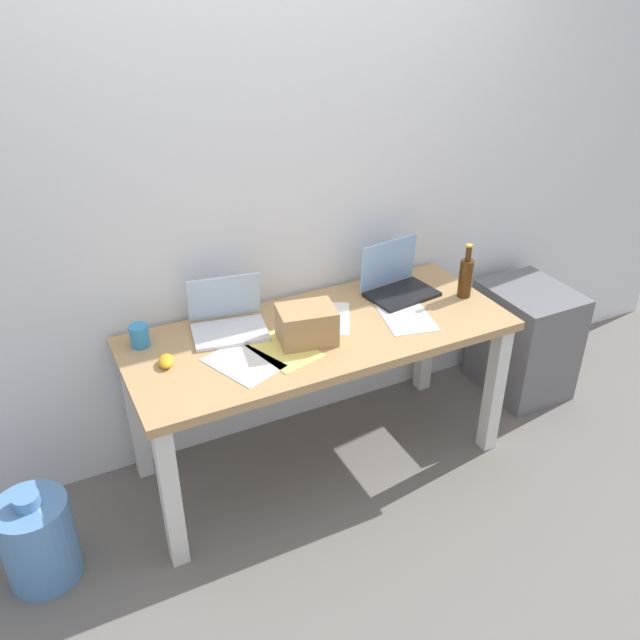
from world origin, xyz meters
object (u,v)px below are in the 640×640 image
object	(u,v)px
beer_bottle	(466,277)
cardboard_box	(307,325)
computer_mouse	(166,361)
laptop_right	(397,282)
filing_cabinet	(524,340)
laptop_left	(228,320)
water_cooler_jug	(38,540)
coffee_mug	(140,336)
desk	(320,350)

from	to	relation	value
beer_bottle	cardboard_box	distance (m)	0.85
computer_mouse	cardboard_box	xyz separation A→B (m)	(0.58, -0.09, 0.06)
computer_mouse	laptop_right	bearing A→B (deg)	21.59
beer_bottle	filing_cabinet	distance (m)	0.74
laptop_left	water_cooler_jug	xyz separation A→B (m)	(-0.93, -0.30, -0.59)
laptop_left	computer_mouse	xyz separation A→B (m)	(-0.32, -0.15, -0.03)
coffee_mug	beer_bottle	bearing A→B (deg)	-9.23
beer_bottle	cardboard_box	size ratio (longest dim) A/B	1.12
beer_bottle	filing_cabinet	size ratio (longest dim) A/B	0.43
water_cooler_jug	laptop_right	bearing A→B (deg)	8.57
laptop_right	coffee_mug	bearing A→B (deg)	176.59
computer_mouse	water_cooler_jug	xyz separation A→B (m)	(-0.61, -0.15, -0.56)
beer_bottle	coffee_mug	bearing A→B (deg)	170.77
desk	water_cooler_jug	distance (m)	1.36
laptop_right	computer_mouse	size ratio (longest dim) A/B	3.48
computer_mouse	desk	bearing A→B (deg)	13.08
desk	coffee_mug	bearing A→B (deg)	163.14
coffee_mug	filing_cabinet	xyz separation A→B (m)	(2.00, -0.17, -0.48)
computer_mouse	laptop_left	bearing A→B (deg)	40.76
desk	laptop_right	bearing A→B (deg)	17.05
laptop_left	water_cooler_jug	bearing A→B (deg)	-162.27
laptop_right	computer_mouse	distance (m)	1.16
computer_mouse	coffee_mug	size ratio (longest dim) A/B	1.05
laptop_left	coffee_mug	bearing A→B (deg)	173.54
cardboard_box	coffee_mug	world-z (taller)	cardboard_box
coffee_mug	laptop_right	bearing A→B (deg)	-3.41
desk	computer_mouse	distance (m)	0.68
laptop_right	cardboard_box	distance (m)	0.61
desk	beer_bottle	bearing A→B (deg)	-1.55
cardboard_box	coffee_mug	distance (m)	0.70
beer_bottle	water_cooler_jug	distance (m)	2.14
laptop_left	beer_bottle	bearing A→B (deg)	-10.15
laptop_left	filing_cabinet	world-z (taller)	laptop_left
laptop_right	beer_bottle	xyz separation A→B (m)	(0.27, -0.17, 0.05)
cardboard_box	filing_cabinet	distance (m)	1.46
filing_cabinet	laptop_right	bearing A→B (deg)	172.65
cardboard_box	filing_cabinet	world-z (taller)	cardboard_box
computer_mouse	water_cooler_jug	bearing A→B (deg)	-150.37
filing_cabinet	cardboard_box	bearing A→B (deg)	-175.81
laptop_right	beer_bottle	world-z (taller)	beer_bottle
computer_mouse	cardboard_box	distance (m)	0.59
beer_bottle	coffee_mug	xyz separation A→B (m)	(-1.49, 0.24, -0.05)
laptop_right	filing_cabinet	distance (m)	0.93
laptop_right	coffee_mug	world-z (taller)	laptop_right
coffee_mug	water_cooler_jug	bearing A→B (deg)	-148.59
beer_bottle	cardboard_box	xyz separation A→B (m)	(-0.84, -0.03, -0.02)
laptop_left	laptop_right	bearing A→B (deg)	-2.05
desk	computer_mouse	bearing A→B (deg)	177.24
laptop_right	desk	bearing A→B (deg)	-162.95
filing_cabinet	coffee_mug	bearing A→B (deg)	175.03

